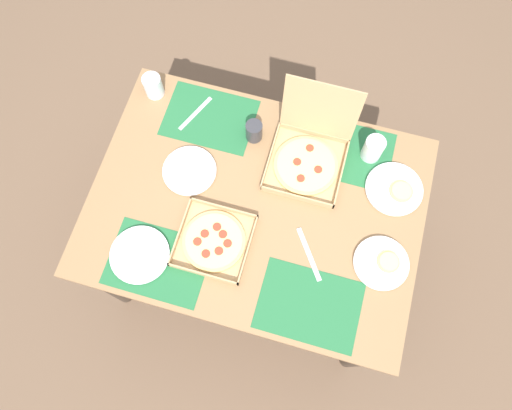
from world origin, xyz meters
TOP-DOWN VIEW (x-y plane):
  - ground_plane at (0.00, 0.00)m, footprint 6.00×6.00m
  - dining_table at (0.00, 0.00)m, footprint 1.26×0.92m
  - placemat_near_left at (-0.28, -0.31)m, footprint 0.36×0.26m
  - placemat_near_right at (0.28, -0.31)m, footprint 0.36×0.26m
  - placemat_far_left at (-0.28, 0.31)m, footprint 0.36×0.26m
  - placemat_far_right at (0.28, 0.31)m, footprint 0.36×0.26m
  - pizza_box_corner_right at (0.14, 0.24)m, footprint 0.29×0.32m
  - pizza_box_corner_left at (-0.11, -0.18)m, footprint 0.27×0.27m
  - plate_middle at (0.50, -0.09)m, footprint 0.20×0.20m
  - plate_far_left at (-0.29, 0.06)m, footprint 0.21×0.21m
  - plate_near_right at (0.49, 0.20)m, footprint 0.22×0.22m
  - plate_near_left at (-0.35, -0.30)m, footprint 0.22×0.22m
  - cup_spare at (0.38, 0.32)m, footprint 0.08×0.08m
  - cup_red at (-0.09, 0.28)m, footprint 0.07×0.07m
  - cup_clear_left at (-0.53, 0.36)m, footprint 0.08×0.08m
  - knife_by_near_left at (0.24, -0.13)m, footprint 0.14×0.18m
  - fork_by_far_left at (-0.34, 0.31)m, footprint 0.09×0.18m

SIDE VIEW (x-z plane):
  - ground_plane at x=0.00m, z-range 0.00..0.00m
  - dining_table at x=0.00m, z-range 0.25..0.98m
  - placemat_near_left at x=-0.28m, z-range 0.73..0.74m
  - placemat_near_right at x=0.28m, z-range 0.73..0.74m
  - placemat_far_left at x=-0.28m, z-range 0.73..0.74m
  - placemat_far_right at x=0.28m, z-range 0.73..0.74m
  - knife_by_near_left at x=0.24m, z-range 0.73..0.74m
  - fork_by_far_left at x=-0.34m, z-range 0.73..0.74m
  - plate_far_left at x=-0.29m, z-range 0.73..0.75m
  - plate_near_left at x=-0.35m, z-range 0.73..0.75m
  - plate_middle at x=0.50m, z-range 0.73..0.76m
  - plate_near_right at x=0.49m, z-range 0.73..0.76m
  - pizza_box_corner_left at x=-0.11m, z-range 0.73..0.76m
  - cup_red at x=-0.09m, z-range 0.73..0.82m
  - cup_clear_left at x=-0.53m, z-range 0.73..0.83m
  - pizza_box_corner_right at x=0.14m, z-range 0.62..0.94m
  - cup_spare at x=0.38m, z-range 0.73..0.84m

